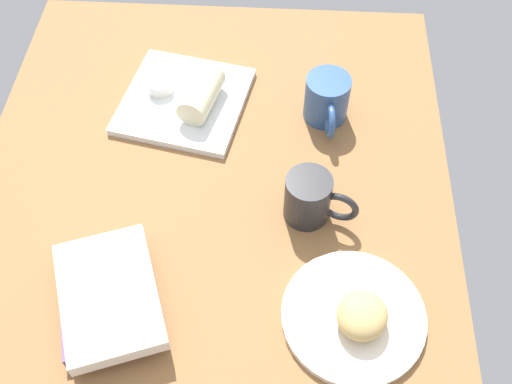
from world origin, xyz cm
name	(u,v)px	position (x,y,z in cm)	size (l,w,h in cm)	color
dining_table	(211,202)	(0.00, 0.00, 2.00)	(110.00, 90.00, 4.00)	olive
round_plate	(353,316)	(22.85, 25.62, 4.70)	(23.46, 23.46, 1.40)	silver
scone_pastry	(362,316)	(24.10, 26.53, 7.95)	(8.55, 8.02, 5.11)	tan
square_plate	(184,101)	(-22.96, -7.74, 4.80)	(24.32, 24.32, 1.60)	white
sauce_cup	(160,85)	(-25.04, -12.80, 7.04)	(5.33, 5.33, 2.70)	silver
breakfast_wrap	(201,95)	(-21.29, -3.70, 8.61)	(6.02, 6.02, 12.09)	beige
book_stack	(108,299)	(23.21, -13.90, 7.06)	(25.53, 21.52, 5.78)	#6B4C7A
coffee_mug	(310,198)	(2.99, 18.20, 9.00)	(8.22, 13.16, 9.79)	#262628
second_mug	(327,99)	(-21.19, 21.41, 8.92)	(13.97, 8.87, 9.64)	#2D518C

